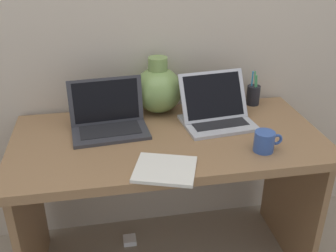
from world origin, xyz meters
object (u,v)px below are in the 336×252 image
at_px(laptop_right, 216,110).
at_px(coffee_mug, 265,141).
at_px(green_vase, 158,89).
at_px(pen_cup, 253,95).
at_px(power_brick, 130,240).
at_px(laptop_left, 108,117).
at_px(notebook_stack, 165,169).

xyz_separation_m(laptop_right, coffee_mug, (0.12, -0.29, -0.02)).
height_order(laptop_right, green_vase, green_vase).
relative_size(pen_cup, power_brick, 2.61).
bearing_deg(coffee_mug, laptop_left, 153.50).
distance_m(notebook_stack, power_brick, 0.86).
bearing_deg(pen_cup, green_vase, 179.44).
height_order(coffee_mug, pen_cup, pen_cup).
height_order(laptop_left, laptop_right, laptop_left).
distance_m(notebook_stack, coffee_mug, 0.43).
height_order(laptop_right, power_brick, laptop_right).
height_order(laptop_right, notebook_stack, laptop_right).
relative_size(notebook_stack, pen_cup, 1.24).
height_order(notebook_stack, pen_cup, pen_cup).
distance_m(laptop_left, coffee_mug, 0.69).
distance_m(laptop_right, power_brick, 0.90).
bearing_deg(coffee_mug, laptop_right, 112.18).
xyz_separation_m(laptop_left, notebook_stack, (0.19, -0.38, -0.05)).
bearing_deg(notebook_stack, laptop_left, 116.56).
relative_size(laptop_left, power_brick, 4.98).
bearing_deg(power_brick, green_vase, 28.69).
relative_size(green_vase, notebook_stack, 1.21).
height_order(green_vase, power_brick, green_vase).
distance_m(laptop_left, laptop_right, 0.49).
height_order(green_vase, coffee_mug, green_vase).
xyz_separation_m(green_vase, notebook_stack, (-0.06, -0.54, -0.11)).
relative_size(laptop_right, pen_cup, 1.86).
relative_size(laptop_right, green_vase, 1.24).
distance_m(green_vase, pen_cup, 0.50).
xyz_separation_m(laptop_left, laptop_right, (0.49, -0.01, -0.00)).
bearing_deg(coffee_mug, pen_cup, 74.40).
height_order(laptop_left, coffee_mug, laptop_left).
height_order(green_vase, pen_cup, green_vase).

